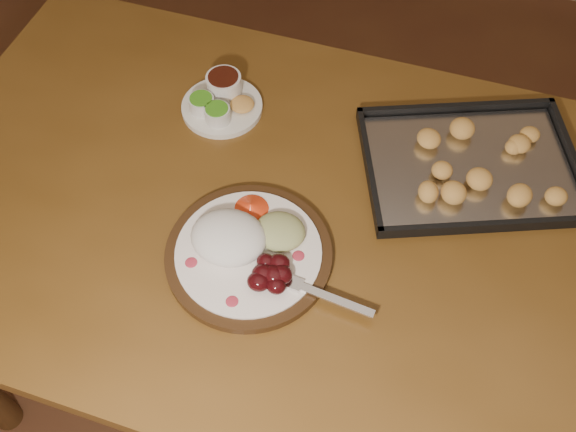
% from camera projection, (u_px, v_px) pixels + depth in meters
% --- Properties ---
extents(dining_table, '(1.53, 0.95, 0.75)m').
position_uv_depth(dining_table, '(298.00, 241.00, 1.26)').
color(dining_table, brown).
rests_on(dining_table, ground).
extents(dinner_plate, '(0.38, 0.29, 0.07)m').
position_uv_depth(dinner_plate, '(248.00, 248.00, 1.11)').
color(dinner_plate, '#311D0D').
rests_on(dinner_plate, dining_table).
extents(condiment_saucer, '(0.17, 0.17, 0.06)m').
position_uv_depth(condiment_saucer, '(221.00, 100.00, 1.31)').
color(condiment_saucer, silver).
rests_on(condiment_saucer, dining_table).
extents(baking_tray, '(0.48, 0.42, 0.04)m').
position_uv_depth(baking_tray, '(470.00, 164.00, 1.22)').
color(baking_tray, black).
rests_on(baking_tray, dining_table).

